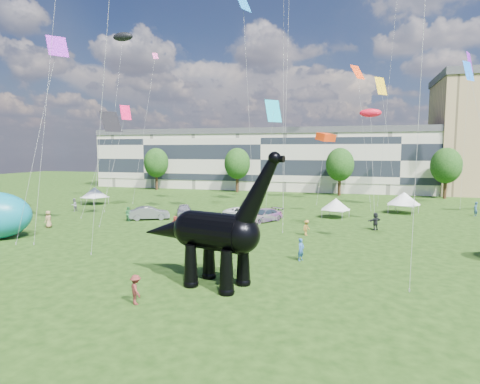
# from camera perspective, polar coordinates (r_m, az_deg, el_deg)

# --- Properties ---
(ground) EXTENTS (220.00, 220.00, 0.00)m
(ground) POSITION_cam_1_polar(r_m,az_deg,el_deg) (27.76, -7.95, -11.91)
(ground) COLOR #16330C
(ground) RESTS_ON ground
(terrace_row) EXTENTS (78.00, 11.00, 12.00)m
(terrace_row) POSITION_cam_1_polar(r_m,az_deg,el_deg) (88.16, 3.77, 4.36)
(terrace_row) COLOR beige
(terrace_row) RESTS_ON ground
(tree_far_left) EXTENTS (5.20, 5.20, 9.44)m
(tree_far_left) POSITION_cam_1_polar(r_m,az_deg,el_deg) (87.27, -11.84, 4.42)
(tree_far_left) COLOR #382314
(tree_far_left) RESTS_ON ground
(tree_mid_left) EXTENTS (5.20, 5.20, 9.44)m
(tree_mid_left) POSITION_cam_1_polar(r_m,az_deg,el_deg) (80.43, -0.40, 4.42)
(tree_mid_left) COLOR #382314
(tree_mid_left) RESTS_ON ground
(tree_mid_right) EXTENTS (5.20, 5.20, 9.44)m
(tree_mid_right) POSITION_cam_1_polar(r_m,az_deg,el_deg) (77.16, 14.03, 4.18)
(tree_mid_right) COLOR #382314
(tree_mid_right) RESTS_ON ground
(tree_far_right) EXTENTS (5.20, 5.20, 9.44)m
(tree_far_right) POSITION_cam_1_polar(r_m,az_deg,el_deg) (78.58, 27.28, 3.72)
(tree_far_right) COLOR #382314
(tree_far_right) RESTS_ON ground
(dinosaur_sculpture) EXTENTS (10.69, 4.32, 8.76)m
(dinosaur_sculpture) POSITION_cam_1_polar(r_m,az_deg,el_deg) (25.37, -4.18, -5.85)
(dinosaur_sculpture) COLOR black
(dinosaur_sculpture) RESTS_ON ground
(car_silver) EXTENTS (3.46, 4.83, 1.53)m
(car_silver) POSITION_cam_1_polar(r_m,az_deg,el_deg) (52.31, -7.96, -2.57)
(car_silver) COLOR silver
(car_silver) RESTS_ON ground
(car_grey) EXTENTS (5.07, 3.82, 1.60)m
(car_grey) POSITION_cam_1_polar(r_m,az_deg,el_deg) (50.41, -12.75, -2.94)
(car_grey) COLOR gray
(car_grey) RESTS_ON ground
(car_white) EXTENTS (4.82, 2.28, 1.33)m
(car_white) POSITION_cam_1_polar(r_m,az_deg,el_deg) (50.47, 0.29, -2.94)
(car_white) COLOR white
(car_white) RESTS_ON ground
(car_dark) EXTENTS (4.60, 5.58, 1.52)m
(car_dark) POSITION_cam_1_polar(r_m,az_deg,el_deg) (47.80, 3.36, -3.34)
(car_dark) COLOR #595960
(car_dark) RESTS_ON ground
(gazebo_near) EXTENTS (4.43, 4.43, 2.46)m
(gazebo_near) POSITION_cam_1_polar(r_m,az_deg,el_deg) (51.78, 13.47, -1.69)
(gazebo_near) COLOR white
(gazebo_near) RESTS_ON ground
(gazebo_far) EXTENTS (5.42, 5.42, 2.90)m
(gazebo_far) POSITION_cam_1_polar(r_m,az_deg,el_deg) (58.08, 22.27, -0.85)
(gazebo_far) COLOR white
(gazebo_far) RESTS_ON ground
(gazebo_left) EXTENTS (4.73, 4.73, 2.72)m
(gazebo_left) POSITION_cam_1_polar(r_m,az_deg,el_deg) (66.63, -19.99, -0.04)
(gazebo_left) COLOR silver
(gazebo_left) RESTS_ON ground
(visitors) EXTENTS (53.27, 39.53, 1.89)m
(visitors) POSITION_cam_1_polar(r_m,az_deg,el_deg) (42.07, -3.00, -4.44)
(visitors) COLOR gray
(visitors) RESTS_ON ground
(kites) EXTENTS (59.06, 44.77, 29.56)m
(kites) POSITION_cam_1_polar(r_m,az_deg,el_deg) (51.81, -1.27, 21.14)
(kites) COLOR #F7104F
(kites) RESTS_ON ground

